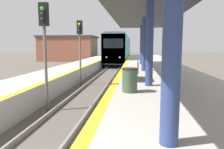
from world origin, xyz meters
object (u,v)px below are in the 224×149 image
(signal_mid, at_px, (80,40))
(trash_bin, at_px, (130,80))
(train, at_px, (120,49))
(signal_near, at_px, (44,36))
(bench, at_px, (135,70))

(signal_mid, xyz_separation_m, trash_bin, (3.53, -6.71, -1.60))
(train, relative_size, trash_bin, 26.23)
(trash_bin, bearing_deg, signal_mid, 117.76)
(signal_near, xyz_separation_m, signal_mid, (-0.11, 6.06, 0.00))
(signal_mid, height_order, trash_bin, signal_mid)
(trash_bin, bearing_deg, bench, 86.20)
(train, xyz_separation_m, bench, (2.56, -25.94, -0.73))
(signal_near, bearing_deg, train, 87.85)
(bench, bearing_deg, train, 95.64)
(train, distance_m, trash_bin, 29.07)
(signal_near, height_order, signal_mid, same)
(trash_bin, height_order, bench, bench)
(train, bearing_deg, signal_mid, -93.02)
(signal_mid, bearing_deg, bench, -44.61)
(train, bearing_deg, bench, -84.36)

